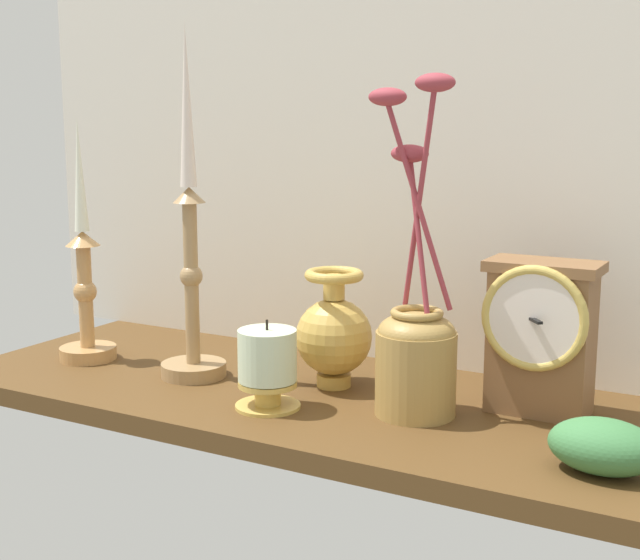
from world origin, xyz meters
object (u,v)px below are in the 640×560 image
object	(u,v)px
candlestick_tall_left	(191,263)
candlestick_tall_center	(85,285)
brass_vase_jar	(416,344)
brass_vase_bulbous	(334,333)
pillar_candle_front	(267,366)
mantel_clock	(540,334)

from	to	relation	value
candlestick_tall_left	candlestick_tall_center	bearing A→B (deg)	-178.26
brass_vase_jar	candlestick_tall_left	bearing A→B (deg)	-179.68
brass_vase_bulbous	candlestick_tall_center	bearing A→B (deg)	-171.14
candlestick_tall_center	brass_vase_jar	distance (cm)	49.00
candlestick_tall_left	pillar_candle_front	bearing A→B (deg)	-21.48
brass_vase_bulbous	pillar_candle_front	world-z (taller)	brass_vase_bulbous
brass_vase_bulbous	candlestick_tall_left	bearing A→B (deg)	-164.32
brass_vase_jar	pillar_candle_front	distance (cm)	17.27
candlestick_tall_left	brass_vase_jar	xyz separation A→B (cm)	(31.04, 0.17, -6.67)
brass_vase_jar	brass_vase_bulbous	bearing A→B (deg)	159.46
mantel_clock	brass_vase_bulbous	size ratio (longest dim) A/B	1.19
pillar_candle_front	candlestick_tall_left	bearing A→B (deg)	158.52
brass_vase_bulbous	brass_vase_jar	xyz separation A→B (cm)	(13.04, -4.88, 1.37)
mantel_clock	candlestick_tall_center	world-z (taller)	candlestick_tall_center
candlestick_tall_left	brass_vase_jar	world-z (taller)	candlestick_tall_left
mantel_clock	candlestick_tall_center	bearing A→B (deg)	-172.66
candlestick_tall_left	candlestick_tall_center	size ratio (longest dim) A/B	1.35
mantel_clock	brass_vase_jar	xyz separation A→B (cm)	(-12.09, -7.14, -1.00)
candlestick_tall_center	pillar_candle_front	world-z (taller)	candlestick_tall_center
candlestick_tall_left	brass_vase_bulbous	world-z (taller)	candlestick_tall_left
candlestick_tall_center	brass_vase_bulbous	xyz separation A→B (cm)	(35.91, 5.60, -3.57)
mantel_clock	candlestick_tall_center	size ratio (longest dim) A/B	0.53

